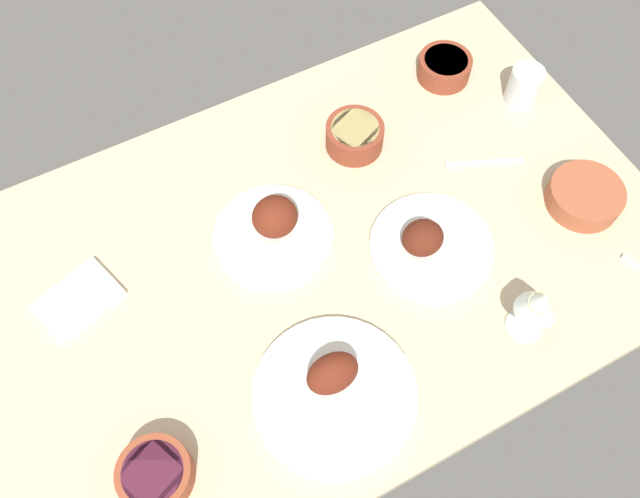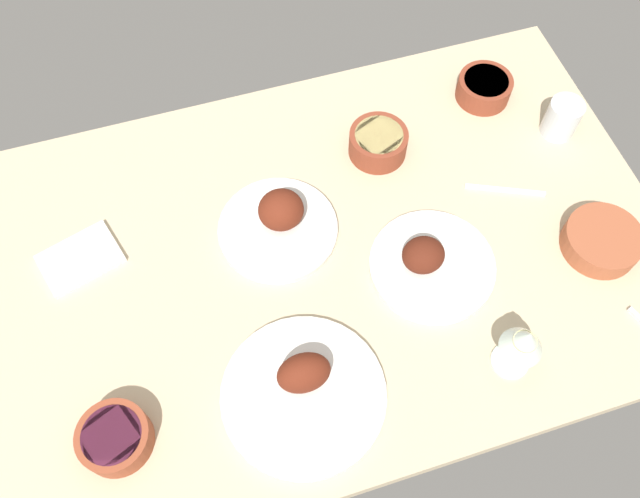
{
  "view_description": "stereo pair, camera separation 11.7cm",
  "coord_description": "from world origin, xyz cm",
  "px_view_note": "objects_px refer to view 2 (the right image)",
  "views": [
    {
      "loc": [
        29.05,
        54.41,
        119.49
      ],
      "look_at": [
        0.0,
        0.0,
        6.0
      ],
      "focal_mm": 36.79,
      "sensor_mm": 36.0,
      "label": 1
    },
    {
      "loc": [
        18.27,
        58.91,
        119.49
      ],
      "look_at": [
        0.0,
        0.0,
        6.0
      ],
      "focal_mm": 36.79,
      "sensor_mm": 36.0,
      "label": 2
    }
  ],
  "objects_px": {
    "bowl_onions": "(115,438)",
    "folded_napkin": "(80,259)",
    "plate_far_side": "(279,221)",
    "spoon_loose": "(505,190)",
    "bowl_cream": "(484,88)",
    "plate_near_viewer": "(304,389)",
    "wine_glass": "(524,343)",
    "bowl_soup": "(602,240)",
    "bowl_pasta": "(378,142)",
    "water_tumbler": "(562,118)",
    "plate_center_main": "(429,263)"
  },
  "relations": [
    {
      "from": "bowl_pasta",
      "to": "spoon_loose",
      "type": "bearing_deg",
      "value": 141.52
    },
    {
      "from": "plate_far_side",
      "to": "bowl_pasta",
      "type": "bearing_deg",
      "value": -154.04
    },
    {
      "from": "plate_near_viewer",
      "to": "bowl_soup",
      "type": "relative_size",
      "value": 1.94
    },
    {
      "from": "bowl_soup",
      "to": "spoon_loose",
      "type": "distance_m",
      "value": 0.22
    },
    {
      "from": "plate_center_main",
      "to": "plate_far_side",
      "type": "distance_m",
      "value": 0.31
    },
    {
      "from": "plate_center_main",
      "to": "wine_glass",
      "type": "distance_m",
      "value": 0.25
    },
    {
      "from": "spoon_loose",
      "to": "plate_far_side",
      "type": "bearing_deg",
      "value": 17.89
    },
    {
      "from": "bowl_cream",
      "to": "wine_glass",
      "type": "relative_size",
      "value": 0.87
    },
    {
      "from": "bowl_onions",
      "to": "folded_napkin",
      "type": "xyz_separation_m",
      "value": [
        0.02,
        -0.38,
        -0.02
      ]
    },
    {
      "from": "bowl_pasta",
      "to": "bowl_soup",
      "type": "distance_m",
      "value": 0.49
    },
    {
      "from": "spoon_loose",
      "to": "bowl_pasta",
      "type": "bearing_deg",
      "value": -14.26
    },
    {
      "from": "plate_near_viewer",
      "to": "wine_glass",
      "type": "bearing_deg",
      "value": 171.41
    },
    {
      "from": "plate_center_main",
      "to": "plate_far_side",
      "type": "bearing_deg",
      "value": -34.01
    },
    {
      "from": "plate_near_viewer",
      "to": "plate_far_side",
      "type": "bearing_deg",
      "value": -98.39
    },
    {
      "from": "bowl_soup",
      "to": "wine_glass",
      "type": "height_order",
      "value": "wine_glass"
    },
    {
      "from": "bowl_cream",
      "to": "water_tumbler",
      "type": "height_order",
      "value": "water_tumbler"
    },
    {
      "from": "plate_near_viewer",
      "to": "bowl_pasta",
      "type": "bearing_deg",
      "value": -123.23
    },
    {
      "from": "bowl_soup",
      "to": "plate_far_side",
      "type": "bearing_deg",
      "value": -21.04
    },
    {
      "from": "bowl_onions",
      "to": "folded_napkin",
      "type": "height_order",
      "value": "bowl_onions"
    },
    {
      "from": "plate_far_side",
      "to": "bowl_cream",
      "type": "xyz_separation_m",
      "value": [
        -0.54,
        -0.2,
        0.0
      ]
    },
    {
      "from": "bowl_cream",
      "to": "bowl_onions",
      "type": "height_order",
      "value": "bowl_cream"
    },
    {
      "from": "bowl_pasta",
      "to": "bowl_onions",
      "type": "height_order",
      "value": "bowl_pasta"
    },
    {
      "from": "bowl_onions",
      "to": "wine_glass",
      "type": "distance_m",
      "value": 0.71
    },
    {
      "from": "folded_napkin",
      "to": "water_tumbler",
      "type": "bearing_deg",
      "value": -179.24
    },
    {
      "from": "plate_near_viewer",
      "to": "bowl_soup",
      "type": "xyz_separation_m",
      "value": [
        -0.65,
        -0.11,
        0.01
      ]
    },
    {
      "from": "bowl_soup",
      "to": "bowl_pasta",
      "type": "bearing_deg",
      "value": -45.84
    },
    {
      "from": "bowl_onions",
      "to": "water_tumbler",
      "type": "xyz_separation_m",
      "value": [
        -1.04,
        -0.39,
        0.01
      ]
    },
    {
      "from": "folded_napkin",
      "to": "spoon_loose",
      "type": "xyz_separation_m",
      "value": [
        -0.88,
        0.1,
        -0.0
      ]
    },
    {
      "from": "wine_glass",
      "to": "spoon_loose",
      "type": "xyz_separation_m",
      "value": [
        -0.15,
        -0.35,
        -0.1
      ]
    },
    {
      "from": "plate_far_side",
      "to": "spoon_loose",
      "type": "distance_m",
      "value": 0.48
    },
    {
      "from": "spoon_loose",
      "to": "plate_near_viewer",
      "type": "bearing_deg",
      "value": 52.91
    },
    {
      "from": "plate_far_side",
      "to": "bowl_pasta",
      "type": "xyz_separation_m",
      "value": [
        -0.25,
        -0.12,
        0.01
      ]
    },
    {
      "from": "bowl_pasta",
      "to": "folded_napkin",
      "type": "distance_m",
      "value": 0.66
    },
    {
      "from": "plate_near_viewer",
      "to": "bowl_onions",
      "type": "relative_size",
      "value": 2.38
    },
    {
      "from": "plate_far_side",
      "to": "bowl_cream",
      "type": "bearing_deg",
      "value": -159.45
    },
    {
      "from": "water_tumbler",
      "to": "bowl_cream",
      "type": "bearing_deg",
      "value": -50.2
    },
    {
      "from": "folded_napkin",
      "to": "bowl_onions",
      "type": "bearing_deg",
      "value": 92.57
    },
    {
      "from": "bowl_cream",
      "to": "wine_glass",
      "type": "xyz_separation_m",
      "value": [
        0.21,
        0.6,
        0.07
      ]
    },
    {
      "from": "plate_center_main",
      "to": "water_tumbler",
      "type": "relative_size",
      "value": 2.9
    },
    {
      "from": "bowl_pasta",
      "to": "wine_glass",
      "type": "height_order",
      "value": "wine_glass"
    },
    {
      "from": "plate_center_main",
      "to": "folded_napkin",
      "type": "relative_size",
      "value": 1.65
    },
    {
      "from": "folded_napkin",
      "to": "spoon_loose",
      "type": "bearing_deg",
      "value": 173.51
    },
    {
      "from": "bowl_onions",
      "to": "bowl_soup",
      "type": "distance_m",
      "value": 0.98
    },
    {
      "from": "wine_glass",
      "to": "folded_napkin",
      "type": "height_order",
      "value": "wine_glass"
    },
    {
      "from": "plate_far_side",
      "to": "folded_napkin",
      "type": "relative_size",
      "value": 1.62
    },
    {
      "from": "bowl_soup",
      "to": "water_tumbler",
      "type": "relative_size",
      "value": 1.78
    },
    {
      "from": "plate_far_side",
      "to": "water_tumbler",
      "type": "height_order",
      "value": "plate_far_side"
    },
    {
      "from": "plate_near_viewer",
      "to": "bowl_cream",
      "type": "xyz_separation_m",
      "value": [
        -0.59,
        -0.54,
        0.01
      ]
    },
    {
      "from": "plate_near_viewer",
      "to": "bowl_cream",
      "type": "distance_m",
      "value": 0.8
    },
    {
      "from": "bowl_pasta",
      "to": "spoon_loose",
      "type": "distance_m",
      "value": 0.29
    }
  ]
}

